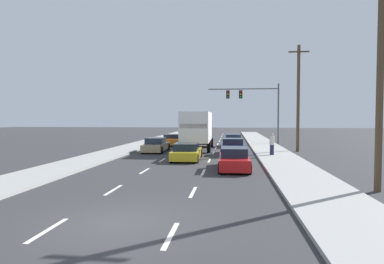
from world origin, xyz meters
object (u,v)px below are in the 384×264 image
at_px(car_tan, 156,145).
at_px(pedestrian_near_corner, 272,144).
at_px(utility_pole_near, 380,77).
at_px(box_truck, 198,128).
at_px(car_blue, 233,147).
at_px(car_silver, 233,141).
at_px(car_orange, 172,140).
at_px(utility_pole_mid, 298,97).
at_px(car_red, 234,159).
at_px(traffic_signal_mast, 249,99).
at_px(car_yellow, 187,152).

height_order(car_tan, pedestrian_near_corner, pedestrian_near_corner).
xyz_separation_m(car_tan, utility_pole_near, (12.77, -14.60, 4.16)).
height_order(box_truck, car_blue, box_truck).
bearing_deg(pedestrian_near_corner, car_silver, 109.51).
height_order(car_orange, utility_pole_mid, utility_pole_mid).
bearing_deg(box_truck, car_blue, -45.39).
distance_m(car_blue, utility_pole_near, 15.03).
distance_m(car_red, pedestrian_near_corner, 7.54).
bearing_deg(car_orange, utility_pole_mid, -23.54).
xyz_separation_m(utility_pole_near, pedestrian_near_corner, (-2.82, 12.13, -3.75)).
bearing_deg(car_blue, utility_pole_near, -65.91).
bearing_deg(car_silver, car_orange, 170.45).
bearing_deg(box_truck, pedestrian_near_corner, -34.61).
bearing_deg(car_tan, car_red, -53.59).
bearing_deg(car_silver, utility_pole_mid, -36.85).
distance_m(car_silver, car_red, 15.33).
bearing_deg(traffic_signal_mast, car_tan, -129.04).
xyz_separation_m(car_tan, car_yellow, (3.51, -5.25, -0.00)).
height_order(box_truck, car_silver, box_truck).
distance_m(car_blue, traffic_signal_mast, 13.34).
bearing_deg(car_silver, box_truck, -129.65).
bearing_deg(car_yellow, car_silver, 72.97).
distance_m(box_truck, utility_pole_mid, 9.57).
xyz_separation_m(car_orange, car_red, (6.71, -16.46, 0.03)).
relative_size(box_truck, car_blue, 2.13).
relative_size(car_tan, pedestrian_near_corner, 2.70).
distance_m(car_orange, car_tan, 7.11).
height_order(car_yellow, utility_pole_near, utility_pole_near).
distance_m(car_blue, utility_pole_mid, 7.89).
relative_size(car_blue, utility_pole_near, 0.46).
bearing_deg(car_tan, utility_pole_near, -48.84).
bearing_deg(pedestrian_near_corner, traffic_signal_mast, 94.60).
distance_m(car_orange, box_truck, 6.39).
bearing_deg(car_orange, car_silver, -9.55).
xyz_separation_m(car_silver, pedestrian_near_corner, (2.99, -8.44, 0.36)).
height_order(car_blue, pedestrian_near_corner, pedestrian_near_corner).
bearing_deg(car_tan, box_truck, 28.06).
relative_size(utility_pole_near, pedestrian_near_corner, 5.43).
relative_size(car_tan, utility_pole_mid, 0.48).
height_order(car_silver, utility_pole_near, utility_pole_near).
distance_m(car_orange, car_blue, 10.82).
height_order(car_yellow, traffic_signal_mast, traffic_signal_mast).
relative_size(traffic_signal_mast, pedestrian_near_corner, 4.96).
bearing_deg(car_tan, car_blue, -11.61).
bearing_deg(utility_pole_mid, car_silver, 143.15).
relative_size(car_silver, car_red, 0.96).
bearing_deg(utility_pole_near, utility_pole_mid, 90.18).
height_order(car_yellow, utility_pole_mid, utility_pole_mid).
bearing_deg(car_red, utility_pole_mid, 62.14).
xyz_separation_m(car_yellow, traffic_signal_mast, (5.35, 16.18, 4.70)).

